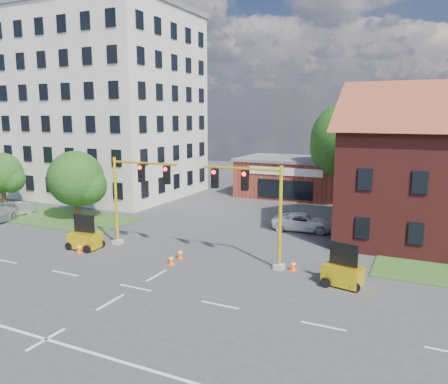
# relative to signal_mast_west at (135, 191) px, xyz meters

# --- Properties ---
(ground) EXTENTS (120.00, 120.00, 0.00)m
(ground) POSITION_rel_signal_mast_west_xyz_m (4.36, -6.00, -3.92)
(ground) COLOR #3A3A3C
(ground) RESTS_ON ground
(grass_verge_nw) EXTENTS (22.00, 6.00, 0.08)m
(grass_verge_nw) POSITION_rel_signal_mast_west_xyz_m (-15.64, 4.00, -3.88)
(grass_verge_nw) COLOR #27501E
(grass_verge_nw) RESTS_ON ground
(lane_markings) EXTENTS (60.00, 36.00, 0.01)m
(lane_markings) POSITION_rel_signal_mast_west_xyz_m (4.36, -9.00, -3.91)
(lane_markings) COLOR white
(lane_markings) RESTS_ON ground
(office_block) EXTENTS (18.40, 15.40, 20.60)m
(office_block) POSITION_rel_signal_mast_west_xyz_m (-15.64, 15.91, 6.39)
(office_block) COLOR beige
(office_block) RESTS_ON ground
(brick_shop) EXTENTS (12.40, 8.40, 4.30)m
(brick_shop) POSITION_rel_signal_mast_west_xyz_m (4.36, 23.99, -1.76)
(brick_shop) COLOR maroon
(brick_shop) RESTS_ON ground
(tree_large) EXTENTS (8.64, 8.23, 10.65)m
(tree_large) POSITION_rel_signal_mast_west_xyz_m (11.28, 21.08, 2.34)
(tree_large) COLOR #3C2216
(tree_large) RESTS_ON ground
(tree_nw_front) EXTENTS (5.05, 4.81, 6.02)m
(tree_nw_front) POSITION_rel_signal_mast_west_xyz_m (-9.40, 4.58, -0.46)
(tree_nw_front) COLOR #3C2216
(tree_nw_front) RESTS_ON ground
(tree_nw_rear) EXTENTS (4.15, 3.95, 5.47)m
(tree_nw_rear) POSITION_rel_signal_mast_west_xyz_m (-19.44, 5.08, -0.58)
(tree_nw_rear) COLOR #3C2216
(tree_nw_rear) RESTS_ON ground
(signal_mast_west) EXTENTS (5.30, 0.60, 6.20)m
(signal_mast_west) POSITION_rel_signal_mast_west_xyz_m (0.00, 0.00, 0.00)
(signal_mast_west) COLOR #9C9B96
(signal_mast_west) RESTS_ON ground
(signal_mast_east) EXTENTS (5.30, 0.60, 6.20)m
(signal_mast_east) POSITION_rel_signal_mast_west_xyz_m (8.71, 0.00, 0.00)
(signal_mast_east) COLOR #9C9B96
(signal_mast_east) RESTS_ON ground
(trailer_west) EXTENTS (2.16, 1.57, 2.29)m
(trailer_west) POSITION_rel_signal_mast_west_xyz_m (-2.92, -1.85, -3.20)
(trailer_west) COLOR yellow
(trailer_west) RESTS_ON ground
(trailer_east) EXTENTS (2.19, 1.68, 2.24)m
(trailer_east) POSITION_rel_signal_mast_west_xyz_m (14.23, -0.95, -3.22)
(trailer_east) COLOR yellow
(trailer_east) RESTS_ON ground
(cone_a) EXTENTS (0.40, 0.40, 0.70)m
(cone_a) POSITION_rel_signal_mast_west_xyz_m (-2.68, -2.71, -3.58)
(cone_a) COLOR #F9520D
(cone_a) RESTS_ON ground
(cone_b) EXTENTS (0.40, 0.40, 0.70)m
(cone_b) POSITION_rel_signal_mast_west_xyz_m (4.05, -0.88, -3.58)
(cone_b) COLOR #F9520D
(cone_b) RESTS_ON ground
(cone_c) EXTENTS (0.40, 0.40, 0.70)m
(cone_c) POSITION_rel_signal_mast_west_xyz_m (4.12, -2.08, -3.58)
(cone_c) COLOR #F9520D
(cone_c) RESTS_ON ground
(cone_d) EXTENTS (0.40, 0.40, 0.70)m
(cone_d) POSITION_rel_signal_mast_west_xyz_m (11.18, 0.10, -3.58)
(cone_d) COLOR #F9520D
(cone_d) RESTS_ON ground
(pickup_white) EXTENTS (5.15, 2.80, 1.37)m
(pickup_white) POSITION_rel_signal_mast_west_xyz_m (9.31, 9.31, -3.23)
(pickup_white) COLOR white
(pickup_white) RESTS_ON ground
(sedan_silver_front) EXTENTS (1.38, 3.93, 1.29)m
(sedan_silver_front) POSITION_rel_signal_mast_west_xyz_m (-15.65, 2.73, -3.27)
(sedan_silver_front) COLOR #B6B9BF
(sedan_silver_front) RESTS_ON ground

